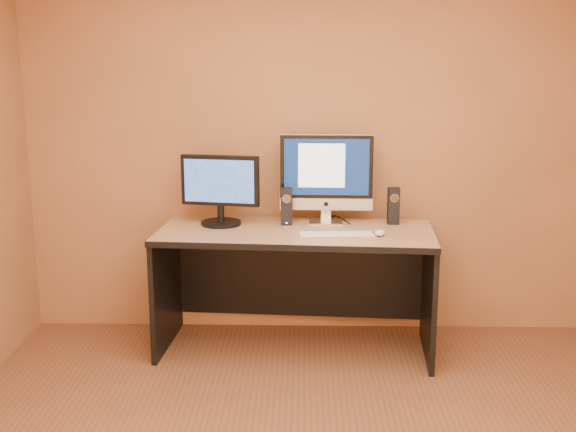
{
  "coord_description": "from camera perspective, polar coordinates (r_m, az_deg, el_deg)",
  "views": [
    {
      "loc": [
        -0.06,
        -2.98,
        1.95
      ],
      "look_at": [
        -0.16,
        1.47,
        0.94
      ],
      "focal_mm": 45.0,
      "sensor_mm": 36.0,
      "label": 1
    }
  ],
  "objects": [
    {
      "name": "cable_a",
      "position": [
        4.97,
        4.44,
        -0.32
      ],
      "size": [
        0.08,
        0.24,
        0.01
      ],
      "primitive_type": "cylinder",
      "rotation": [
        1.57,
        0.0,
        0.3
      ],
      "color": "black",
      "rests_on": "desk"
    },
    {
      "name": "keyboard",
      "position": [
        4.55,
        3.88,
        -1.47
      ],
      "size": [
        0.49,
        0.16,
        0.02
      ],
      "primitive_type": "cube",
      "rotation": [
        0.0,
        0.0,
        0.07
      ],
      "color": "silver",
      "rests_on": "desk"
    },
    {
      "name": "cable_b",
      "position": [
        5.03,
        3.27,
        -0.15
      ],
      "size": [
        0.11,
        0.18,
        0.01
      ],
      "primitive_type": "cylinder",
      "rotation": [
        1.57,
        0.0,
        -0.53
      ],
      "color": "black",
      "rests_on": "desk"
    },
    {
      "name": "mouse",
      "position": [
        4.58,
        7.26,
        -1.29
      ],
      "size": [
        0.09,
        0.12,
        0.04
      ],
      "primitive_type": "ellipsoid",
      "rotation": [
        0.0,
        0.0,
        -0.21
      ],
      "color": "white",
      "rests_on": "desk"
    },
    {
      "name": "imac",
      "position": [
        4.85,
        3.06,
        3.01
      ],
      "size": [
        0.64,
        0.25,
        0.61
      ],
      "primitive_type": null,
      "rotation": [
        0.0,
        0.0,
        -0.03
      ],
      "color": "silver",
      "rests_on": "desk"
    },
    {
      "name": "desk",
      "position": [
        4.81,
        0.59,
        -5.9
      ],
      "size": [
        1.83,
        0.91,
        0.82
      ],
      "primitive_type": null,
      "rotation": [
        0.0,
        0.0,
        -0.07
      ],
      "color": "tan",
      "rests_on": "ground"
    },
    {
      "name": "speaker_right",
      "position": [
        4.89,
        8.33,
        0.8
      ],
      "size": [
        0.08,
        0.08,
        0.25
      ],
      "primitive_type": null,
      "rotation": [
        0.0,
        0.0,
        0.01
      ],
      "color": "black",
      "rests_on": "desk"
    },
    {
      "name": "second_monitor",
      "position": [
        4.81,
        -5.37,
        2.03
      ],
      "size": [
        0.57,
        0.35,
        0.47
      ],
      "primitive_type": null,
      "rotation": [
        0.0,
        0.0,
        -0.17
      ],
      "color": "black",
      "rests_on": "desk"
    },
    {
      "name": "speaker_left",
      "position": [
        4.82,
        -0.12,
        0.75
      ],
      "size": [
        0.08,
        0.08,
        0.25
      ],
      "primitive_type": null,
      "rotation": [
        0.0,
        0.0,
        0.04
      ],
      "color": "black",
      "rests_on": "desk"
    },
    {
      "name": "walls",
      "position": [
        3.05,
        2.41,
        0.49
      ],
      "size": [
        4.0,
        4.0,
        2.6
      ],
      "primitive_type": null,
      "color": "#AA6844",
      "rests_on": "ground"
    }
  ]
}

